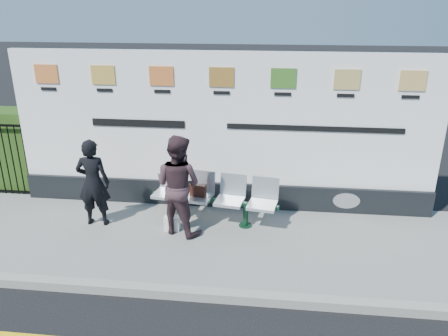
# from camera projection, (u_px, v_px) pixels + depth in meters

# --- Properties ---
(pavement) EXTENTS (14.00, 3.00, 0.12)m
(pavement) POSITION_uv_depth(u_px,v_px,m) (185.00, 239.00, 7.61)
(pavement) COLOR gray
(pavement) RESTS_ON ground
(kerb) EXTENTS (14.00, 0.18, 0.14)m
(kerb) POSITION_uv_depth(u_px,v_px,m) (164.00, 292.00, 6.22)
(kerb) COLOR gray
(kerb) RESTS_ON ground
(billboard) EXTENTS (8.00, 0.30, 3.00)m
(billboard) POSITION_uv_depth(u_px,v_px,m) (222.00, 142.00, 8.33)
(billboard) COLOR black
(billboard) RESTS_ON pavement
(bench) EXTENTS (2.34, 0.94, 0.49)m
(bench) POSITION_uv_depth(u_px,v_px,m) (214.00, 210.00, 8.00)
(bench) COLOR silver
(bench) RESTS_ON pavement
(woman_left) EXTENTS (0.61, 0.42, 1.61)m
(woman_left) POSITION_uv_depth(u_px,v_px,m) (93.00, 183.00, 7.75)
(woman_left) COLOR black
(woman_left) RESTS_ON pavement
(woman_right) EXTENTS (1.05, 0.95, 1.77)m
(woman_right) POSITION_uv_depth(u_px,v_px,m) (178.00, 185.00, 7.46)
(woman_right) COLOR #3A262B
(woman_right) RESTS_ON pavement
(handbag_brown) EXTENTS (0.31, 0.17, 0.23)m
(handbag_brown) POSITION_uv_depth(u_px,v_px,m) (198.00, 190.00, 7.94)
(handbag_brown) COLOR black
(handbag_brown) RESTS_ON bench
(carrier_bag_white) EXTENTS (0.27, 0.16, 0.27)m
(carrier_bag_white) POSITION_uv_depth(u_px,v_px,m) (172.00, 223.00, 7.75)
(carrier_bag_white) COLOR white
(carrier_bag_white) RESTS_ON pavement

